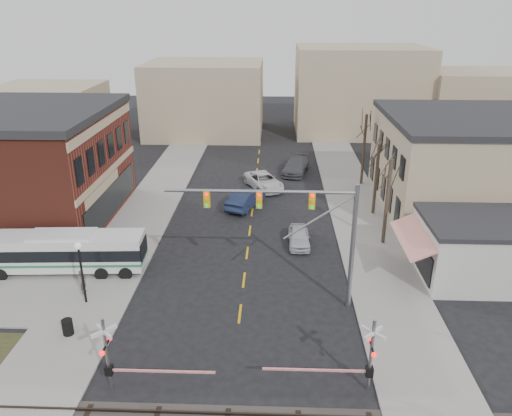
{
  "coord_description": "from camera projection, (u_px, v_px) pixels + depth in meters",
  "views": [
    {
      "loc": [
        1.95,
        -23.41,
        17.25
      ],
      "look_at": [
        0.65,
        10.4,
        3.5
      ],
      "focal_mm": 35.0,
      "sensor_mm": 36.0,
      "label": 1
    }
  ],
  "objects": [
    {
      "name": "transit_bus",
      "position": [
        65.0,
        251.0,
        34.26
      ],
      "size": [
        10.99,
        3.01,
        2.8
      ],
      "color": "silver",
      "rests_on": "ground"
    },
    {
      "name": "sidewalk_east",
      "position": [
        355.0,
        205.0,
        46.39
      ],
      "size": [
        5.0,
        60.0,
        0.12
      ],
      "primitive_type": "cube",
      "color": "gray",
      "rests_on": "ground"
    },
    {
      "name": "traffic_signal_mast",
      "position": [
        303.0,
        220.0,
        28.76
      ],
      "size": [
        11.04,
        0.3,
        8.0
      ],
      "color": "gray",
      "rests_on": "ground"
    },
    {
      "name": "ground",
      "position": [
        237.0,
        334.0,
        28.24
      ],
      "size": [
        160.0,
        160.0,
        0.0
      ],
      "primitive_type": "plane",
      "color": "black",
      "rests_on": "ground"
    },
    {
      "name": "car_c",
      "position": [
        264.0,
        181.0,
        50.48
      ],
      "size": [
        4.68,
        6.15,
        1.55
      ],
      "primitive_type": "imported",
      "rotation": [
        0.0,
        0.0,
        0.43
      ],
      "color": "silver",
      "rests_on": "ground"
    },
    {
      "name": "pedestrian_near",
      "position": [
        83.0,
        281.0,
        31.81
      ],
      "size": [
        0.4,
        0.59,
        1.61
      ],
      "primitive_type": "imported",
      "rotation": [
        0.0,
        0.0,
        1.59
      ],
      "color": "#564B45",
      "rests_on": "sidewalk_west"
    },
    {
      "name": "awning_shop",
      "position": [
        483.0,
        249.0,
        33.33
      ],
      "size": [
        9.74,
        6.2,
        4.3
      ],
      "color": "beige",
      "rests_on": "ground"
    },
    {
      "name": "tree_east_c",
      "position": [
        364.0,
        150.0,
        50.51
      ],
      "size": [
        0.28,
        0.28,
        7.2
      ],
      "color": "#382B21",
      "rests_on": "sidewalk_east"
    },
    {
      "name": "street_lamp",
      "position": [
        80.0,
        260.0,
        29.97
      ],
      "size": [
        0.44,
        0.44,
        4.11
      ],
      "color": "black",
      "rests_on": "sidewalk_west"
    },
    {
      "name": "sidewalk_west",
      "position": [
        153.0,
        202.0,
        47.07
      ],
      "size": [
        5.0,
        60.0,
        0.12
      ],
      "primitive_type": "cube",
      "color": "gray",
      "rests_on": "ground"
    },
    {
      "name": "rr_crossing_east",
      "position": [
        362.0,
        356.0,
        23.42
      ],
      "size": [
        5.6,
        1.36,
        4.0
      ],
      "color": "gray",
      "rests_on": "ground"
    },
    {
      "name": "rr_crossing_west",
      "position": [
        116.0,
        355.0,
        23.49
      ],
      "size": [
        5.6,
        1.36,
        4.0
      ],
      "color": "gray",
      "rests_on": "ground"
    },
    {
      "name": "tree_east_b",
      "position": [
        376.0,
        179.0,
        43.28
      ],
      "size": [
        0.28,
        0.28,
        6.3
      ],
      "color": "#382B21",
      "rests_on": "sidewalk_east"
    },
    {
      "name": "trash_bin",
      "position": [
        68.0,
        327.0,
        27.88
      ],
      "size": [
        0.6,
        0.6,
        0.92
      ],
      "primitive_type": "cylinder",
      "color": "black",
      "rests_on": "sidewalk_west"
    },
    {
      "name": "car_a",
      "position": [
        299.0,
        237.0,
        38.56
      ],
      "size": [
        1.63,
        3.99,
        1.36
      ],
      "primitive_type": "imported",
      "rotation": [
        0.0,
        0.0,
        0.01
      ],
      "color": "#BCBCC1",
      "rests_on": "ground"
    },
    {
      "name": "car_b",
      "position": [
        245.0,
        198.0,
        45.69
      ],
      "size": [
        3.6,
        5.54,
        1.72
      ],
      "primitive_type": "imported",
      "rotation": [
        0.0,
        0.0,
        2.77
      ],
      "color": "#19223E",
      "rests_on": "ground"
    },
    {
      "name": "tree_east_a",
      "position": [
        387.0,
        202.0,
        37.66
      ],
      "size": [
        0.28,
        0.28,
        6.75
      ],
      "color": "#382B21",
      "rests_on": "sidewalk_east"
    },
    {
      "name": "car_d",
      "position": [
        296.0,
        166.0,
        55.16
      ],
      "size": [
        3.48,
        6.05,
        1.65
      ],
      "primitive_type": "imported",
      "rotation": [
        0.0,
        0.0,
        -0.22
      ],
      "color": "#45454B",
      "rests_on": "ground"
    },
    {
      "name": "tan_building",
      "position": [
        499.0,
        163.0,
        44.37
      ],
      "size": [
        20.3,
        15.3,
        8.5
      ],
      "color": "tan",
      "rests_on": "ground"
    },
    {
      "name": "pedestrian_far",
      "position": [
        101.0,
        252.0,
        35.68
      ],
      "size": [
        0.92,
        0.92,
        1.5
      ],
      "primitive_type": "imported",
      "rotation": [
        0.0,
        0.0,
        0.78
      ],
      "color": "#33345A",
      "rests_on": "sidewalk_west"
    }
  ]
}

